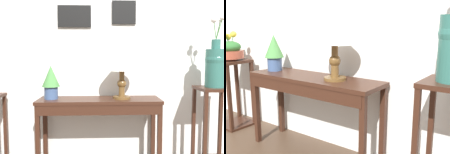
{
  "view_description": "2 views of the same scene",
  "coord_description": "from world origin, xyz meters",
  "views": [
    {
      "loc": [
        -0.07,
        -1.51,
        1.18
      ],
      "look_at": [
        0.03,
        1.07,
        0.96
      ],
      "focal_mm": 38.95,
      "sensor_mm": 36.0,
      "label": 1
    },
    {
      "loc": [
        1.48,
        -0.74,
        1.23
      ],
      "look_at": [
        0.14,
        1.11,
        0.75
      ],
      "focal_mm": 43.92,
      "sensor_mm": 36.0,
      "label": 2
    }
  ],
  "objects": [
    {
      "name": "console_table",
      "position": [
        -0.1,
        1.05,
        0.63
      ],
      "size": [
        1.3,
        0.39,
        0.73
      ],
      "color": "#381E14",
      "rests_on": "ground"
    },
    {
      "name": "flower_vase_tall_right",
      "position": [
        1.1,
        0.96,
        1.11
      ],
      "size": [
        0.21,
        0.21,
        0.75
      ],
      "color": "#2D665B",
      "rests_on": "pedestal_stand_right"
    },
    {
      "name": "pedestal_stand_right",
      "position": [
        1.1,
        0.96,
        0.43
      ],
      "size": [
        0.35,
        0.35,
        0.86
      ],
      "color": "#381E14",
      "rests_on": "ground"
    },
    {
      "name": "back_wall_with_art",
      "position": [
        -0.0,
        1.36,
        1.4
      ],
      "size": [
        9.0,
        0.13,
        2.8
      ],
      "color": "silver",
      "rests_on": "ground"
    },
    {
      "name": "potted_plant_on_console",
      "position": [
        -0.62,
        1.08,
        0.93
      ],
      "size": [
        0.19,
        0.19,
        0.36
      ],
      "color": "#3D5684",
      "rests_on": "console_table"
    },
    {
      "name": "table_lamp",
      "position": [
        0.14,
        1.07,
        1.12
      ],
      "size": [
        0.35,
        0.35,
        0.54
      ],
      "color": "brown",
      "rests_on": "console_table"
    }
  ]
}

